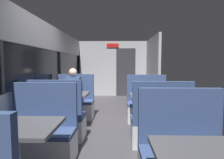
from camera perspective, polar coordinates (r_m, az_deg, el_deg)
The scene contains 15 objects.
ground_plane at distance 4.27m, azimuth -0.98°, elevation -14.21°, with size 3.30×9.20×0.02m, color #423F44.
carriage_window_panel_left at distance 4.36m, azimuth -20.44°, elevation 0.90°, with size 0.09×8.48×2.30m.
carriage_end_bulkhead at distance 8.23m, azimuth 0.62°, elevation 3.11°, with size 2.90×0.11×2.30m.
carriage_aisle_panel_right at distance 7.16m, azimuth 11.72°, elevation 2.85°, with size 0.08×2.40×2.30m, color #B2B2B7.
dining_table_near_window at distance 2.34m, azimuth -26.63°, elevation -14.23°, with size 0.90×0.70×0.74m.
bench_near_window_facing_entry at distance 3.04m, azimuth -19.98°, elevation -15.77°, with size 0.95×0.50×1.10m.
dining_table_mid_window at distance 4.30m, azimuth -13.02°, elevation -5.27°, with size 0.90×0.70×0.74m.
bench_mid_window_facing_end at distance 3.71m, azimuth -15.67°, elevation -11.87°, with size 0.95×0.50×1.10m.
bench_mid_window_facing_entry at distance 5.02m, azimuth -10.96°, elevation -7.39°, with size 0.95×0.50×1.10m.
dining_table_rear_aisle at distance 4.03m, azimuth 11.80°, elevation -5.91°, with size 0.90×0.70×0.74m.
bench_rear_aisle_facing_end at distance 3.44m, azimuth 13.86°, elevation -13.16°, with size 0.95×0.50×1.10m.
bench_rear_aisle_facing_entry at distance 4.77m, azimuth 10.21°, elevation -8.03°, with size 0.95×0.50×1.10m.
seated_passenger at distance 4.91m, azimuth -11.18°, elevation -5.18°, with size 0.47×0.55×1.26m.
coffee_cup_primary at distance 4.39m, azimuth -14.79°, elevation -3.17°, with size 0.07×0.07×0.09m.
coffee_cup_secondary at distance 4.06m, azimuth 9.70°, elevation -3.72°, with size 0.07×0.07×0.09m.
Camera 1 is at (0.17, -4.04, 1.38)m, focal length 31.17 mm.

